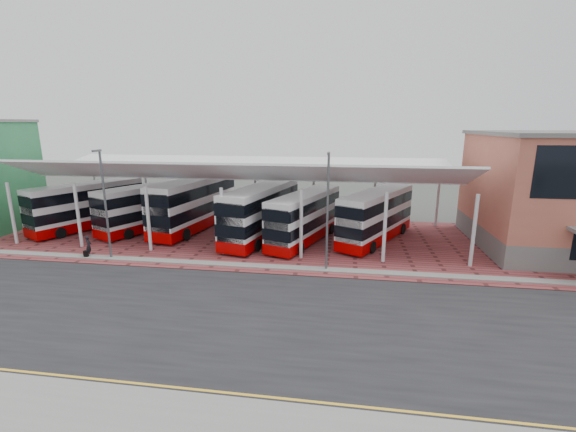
# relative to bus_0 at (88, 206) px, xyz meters

# --- Properties ---
(ground) EXTENTS (140.00, 140.00, 0.00)m
(ground) POSITION_rel_bus_0_xyz_m (21.01, -13.86, -2.21)
(ground) COLOR #41443F
(road) EXTENTS (120.00, 14.00, 0.02)m
(road) POSITION_rel_bus_0_xyz_m (21.01, -14.86, -2.20)
(road) COLOR black
(road) RESTS_ON ground
(forecourt) EXTENTS (72.00, 16.00, 0.06)m
(forecourt) POSITION_rel_bus_0_xyz_m (23.01, -0.86, -2.18)
(forecourt) COLOR brown
(forecourt) RESTS_ON ground
(north_kerb) EXTENTS (120.00, 0.80, 0.14)m
(north_kerb) POSITION_rel_bus_0_xyz_m (21.01, -7.66, -2.14)
(north_kerb) COLOR slate
(north_kerb) RESTS_ON ground
(yellow_line_near) EXTENTS (120.00, 0.12, 0.01)m
(yellow_line_near) POSITION_rel_bus_0_xyz_m (21.01, -20.86, -2.19)
(yellow_line_near) COLOR yellow
(yellow_line_near) RESTS_ON road
(yellow_line_far) EXTENTS (120.00, 0.12, 0.01)m
(yellow_line_far) POSITION_rel_bus_0_xyz_m (21.01, -20.56, -2.19)
(yellow_line_far) COLOR yellow
(yellow_line_far) RESTS_ON road
(canopy) EXTENTS (37.00, 11.63, 7.07)m
(canopy) POSITION_rel_bus_0_xyz_m (15.01, 0.08, 3.58)
(canopy) COLOR silver
(canopy) RESTS_ON ground
(lamp_west) EXTENTS (0.16, 0.90, 8.07)m
(lamp_west) POSITION_rel_bus_0_xyz_m (7.01, -7.59, 2.15)
(lamp_west) COLOR #4C4F53
(lamp_west) RESTS_ON ground
(lamp_east) EXTENTS (0.16, 0.90, 8.07)m
(lamp_east) POSITION_rel_bus_0_xyz_m (23.01, -7.59, 2.15)
(lamp_east) COLOR #4C4F53
(lamp_east) RESTS_ON ground
(bus_0) EXTENTS (6.66, 10.55, 4.34)m
(bus_0) POSITION_rel_bus_0_xyz_m (0.00, 0.00, 0.00)
(bus_0) COLOR silver
(bus_0) RESTS_ON forecourt
(bus_1) EXTENTS (6.45, 10.29, 4.22)m
(bus_1) POSITION_rel_bus_0_xyz_m (5.96, 0.57, -0.06)
(bus_1) COLOR silver
(bus_1) RESTS_ON forecourt
(bus_2) EXTENTS (4.62, 11.85, 4.77)m
(bus_2) POSITION_rel_bus_0_xyz_m (10.09, 1.35, 0.21)
(bus_2) COLOR silver
(bus_2) RESTS_ON forecourt
(bus_3) EXTENTS (5.01, 11.38, 4.57)m
(bus_3) POSITION_rel_bus_0_xyz_m (17.02, -0.71, 0.12)
(bus_3) COLOR silver
(bus_3) RESTS_ON forecourt
(bus_4) EXTENTS (5.48, 10.28, 4.15)m
(bus_4) POSITION_rel_bus_0_xyz_m (20.84, -1.21, -0.09)
(bus_4) COLOR silver
(bus_4) RESTS_ON forecourt
(bus_5) EXTENTS (6.91, 10.30, 4.28)m
(bus_5) POSITION_rel_bus_0_xyz_m (26.83, -0.07, -0.03)
(bus_5) COLOR silver
(bus_5) RESTS_ON forecourt
(pedestrian) EXTENTS (0.55, 0.67, 1.57)m
(pedestrian) POSITION_rel_bus_0_xyz_m (5.11, -7.36, -1.37)
(pedestrian) COLOR black
(pedestrian) RESTS_ON forecourt
(suitcase) EXTENTS (0.31, 0.22, 0.53)m
(suitcase) POSITION_rel_bus_0_xyz_m (5.12, -7.77, -1.89)
(suitcase) COLOR black
(suitcase) RESTS_ON forecourt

